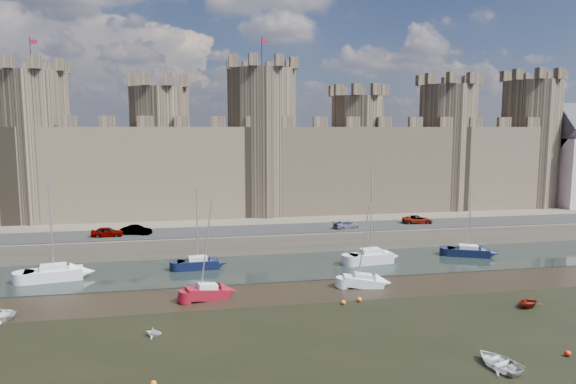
% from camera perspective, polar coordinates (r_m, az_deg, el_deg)
% --- Properties ---
extents(ground, '(160.00, 160.00, 0.00)m').
position_cam_1_polar(ground, '(39.02, 4.23, -17.70)').
color(ground, black).
rests_on(ground, ground).
extents(water_channel, '(160.00, 12.00, 0.08)m').
position_cam_1_polar(water_channel, '(61.15, -1.59, -8.35)').
color(water_channel, black).
rests_on(water_channel, ground).
extents(quay, '(160.00, 60.00, 2.50)m').
position_cam_1_polar(quay, '(95.85, -4.98, -1.94)').
color(quay, '#4C443A').
rests_on(quay, ground).
extents(road, '(160.00, 7.00, 0.10)m').
position_cam_1_polar(road, '(70.19, -2.88, -4.21)').
color(road, black).
rests_on(road, quay).
extents(castle, '(108.50, 11.00, 29.00)m').
position_cam_1_polar(castle, '(82.77, -4.67, 3.88)').
color(castle, '#42382B').
rests_on(castle, quay).
extents(car_0, '(3.92, 1.62, 1.33)m').
position_cam_1_polar(car_0, '(69.48, -19.45, -4.22)').
color(car_0, gray).
rests_on(car_0, quay).
extents(car_1, '(4.11, 2.42, 1.28)m').
position_cam_1_polar(car_1, '(69.72, -16.51, -4.09)').
color(car_1, gray).
rests_on(car_1, quay).
extents(car_2, '(4.16, 2.54, 1.13)m').
position_cam_1_polar(car_2, '(71.46, 6.52, -3.63)').
color(car_2, gray).
rests_on(car_2, quay).
extents(car_3, '(4.61, 2.70, 1.21)m').
position_cam_1_polar(car_3, '(76.92, 14.19, -3.00)').
color(car_3, gray).
rests_on(car_3, quay).
extents(sailboat_0, '(6.11, 3.24, 10.86)m').
position_cam_1_polar(sailboat_0, '(61.27, -24.58, -8.21)').
color(sailboat_0, silver).
rests_on(sailboat_0, ground).
extents(sailboat_1, '(4.76, 2.01, 9.41)m').
position_cam_1_polar(sailboat_1, '(60.99, -9.95, -7.80)').
color(sailboat_1, black).
rests_on(sailboat_1, ground).
extents(sailboat_2, '(5.51, 2.67, 11.46)m').
position_cam_1_polar(sailboat_2, '(63.25, 9.15, -7.12)').
color(sailboat_2, silver).
rests_on(sailboat_2, ground).
extents(sailboat_3, '(5.48, 3.87, 8.96)m').
position_cam_1_polar(sailboat_3, '(69.86, 19.40, -6.21)').
color(sailboat_3, black).
rests_on(sailboat_3, ground).
extents(sailboat_4, '(4.41, 2.63, 9.67)m').
position_cam_1_polar(sailboat_4, '(50.79, -8.95, -10.90)').
color(sailboat_4, maroon).
rests_on(sailboat_4, ground).
extents(sailboat_5, '(4.32, 2.22, 8.90)m').
position_cam_1_polar(sailboat_5, '(54.37, 8.34, -9.73)').
color(sailboat_5, silver).
rests_on(sailboat_5, ground).
extents(dinghy_2, '(3.18, 3.97, 0.73)m').
position_cam_1_polar(dinghy_2, '(39.91, 22.37, -17.08)').
color(dinghy_2, silver).
rests_on(dinghy_2, ground).
extents(dinghy_3, '(1.79, 1.70, 0.74)m').
position_cam_1_polar(dinghy_3, '(43.24, -14.70, -14.84)').
color(dinghy_3, white).
rests_on(dinghy_3, ground).
extents(dinghy_4, '(3.50, 3.36, 0.59)m').
position_cam_1_polar(dinghy_4, '(53.14, 25.08, -11.17)').
color(dinghy_4, maroon).
rests_on(dinghy_4, ground).
extents(buoy_1, '(0.48, 0.48, 0.48)m').
position_cam_1_polar(buoy_1, '(50.01, 7.92, -11.75)').
color(buoy_1, orange).
rests_on(buoy_1, ground).
extents(buoy_2, '(0.45, 0.45, 0.45)m').
position_cam_1_polar(buoy_2, '(43.69, 28.66, -15.47)').
color(buoy_2, red).
rests_on(buoy_2, ground).
extents(buoy_3, '(0.43, 0.43, 0.43)m').
position_cam_1_polar(buoy_3, '(49.14, 6.16, -12.10)').
color(buoy_3, orange).
rests_on(buoy_3, ground).
extents(buoy_4, '(0.41, 0.41, 0.41)m').
position_cam_1_polar(buoy_4, '(35.91, -14.71, -19.89)').
color(buoy_4, orange).
rests_on(buoy_4, ground).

